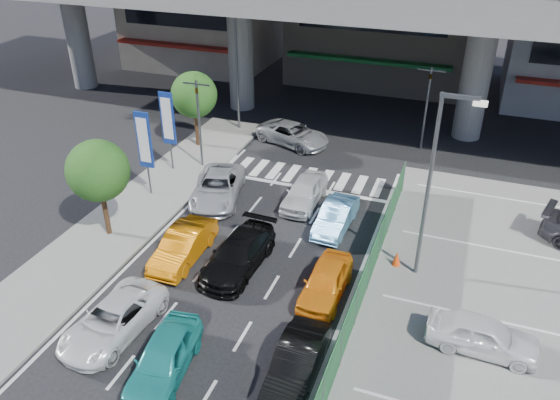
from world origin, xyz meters
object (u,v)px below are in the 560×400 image
at_px(taxi_teal_mid, 164,358).
at_px(taxi_orange_right, 326,282).
at_px(tree_near, 98,171).
at_px(wagon_silver_front_left, 218,187).
at_px(street_lamp_left, 239,59).
at_px(signboard_far, 168,121).
at_px(parked_sedan_white, 483,335).
at_px(signboard_near, 144,142).
at_px(sedan_white_mid_left, 113,320).
at_px(taxi_orange_left, 183,245).
at_px(traffic_light_left, 198,103).
at_px(sedan_white_front_mid, 305,192).
at_px(street_lamp_right, 435,174).
at_px(tree_far, 194,95).
at_px(traffic_light_right, 429,88).
at_px(sedan_black_mid, 239,254).
at_px(traffic_cone, 397,258).
at_px(crossing_wagon_silver, 293,134).
at_px(hatch_black_mid_right, 297,363).
at_px(kei_truck_front_right, 336,217).

bearing_deg(taxi_teal_mid, taxi_orange_right, 47.81).
xyz_separation_m(tree_near, wagon_silver_front_left, (3.34, 4.86, -2.70)).
distance_m(street_lamp_left, signboard_far, 7.32).
bearing_deg(signboard_far, parked_sedan_white, -26.59).
xyz_separation_m(signboard_near, sedan_white_mid_left, (4.32, -9.44, -2.43)).
relative_size(signboard_far, taxi_orange_left, 1.12).
bearing_deg(traffic_light_left, sedan_white_front_mid, -16.30).
distance_m(street_lamp_right, tree_far, 17.27).
bearing_deg(sedan_white_front_mid, sedan_white_mid_left, -107.15).
relative_size(traffic_light_right, taxi_teal_mid, 1.28).
xyz_separation_m(taxi_teal_mid, sedan_white_front_mid, (0.90, 12.44, 0.00)).
height_order(sedan_black_mid, sedan_white_front_mid, same).
relative_size(signboard_near, traffic_cone, 6.67).
bearing_deg(traffic_light_right, tree_near, -129.81).
distance_m(traffic_light_left, taxi_orange_left, 9.68).
bearing_deg(traffic_cone, taxi_orange_right, -128.97).
relative_size(traffic_light_right, crossing_wagon_silver, 1.08).
height_order(street_lamp_right, hatch_black_mid_right, street_lamp_right).
height_order(street_lamp_right, kei_truck_front_right, street_lamp_right).
bearing_deg(traffic_cone, street_lamp_left, 136.63).
xyz_separation_m(street_lamp_right, parked_sedan_white, (2.61, -3.71, -4.05)).
distance_m(tree_far, wagon_silver_front_left, 7.50).
distance_m(traffic_light_right, crossing_wagon_silver, 8.69).
height_order(signboard_far, sedan_black_mid, signboard_far).
distance_m(signboard_far, tree_far, 3.53).
height_order(traffic_light_right, taxi_orange_right, traffic_light_right).
height_order(signboard_near, kei_truck_front_right, signboard_near).
distance_m(street_lamp_right, crossing_wagon_silver, 15.03).
distance_m(street_lamp_left, tree_far, 4.04).
xyz_separation_m(traffic_light_right, sedan_black_mid, (-5.71, -15.21, -3.25)).
xyz_separation_m(traffic_light_right, tree_far, (-13.30, -4.50, -0.55)).
bearing_deg(traffic_light_left, signboard_near, -104.02).
bearing_deg(signboard_far, wagon_silver_front_left, -28.43).
bearing_deg(signboard_far, taxi_teal_mid, -61.07).
height_order(street_lamp_left, traffic_cone, street_lamp_left).
xyz_separation_m(hatch_black_mid_right, wagon_silver_front_left, (-7.72, 10.00, 0.04)).
height_order(traffic_light_left, tree_near, traffic_light_left).
height_order(crossing_wagon_silver, traffic_cone, crossing_wagon_silver).
bearing_deg(signboard_far, sedan_black_mid, -44.28).
bearing_deg(traffic_cone, traffic_light_right, 92.86).
xyz_separation_m(traffic_light_right, sedan_white_mid_left, (-8.38, -20.44, -3.31)).
relative_size(street_lamp_left, hatch_black_mid_right, 2.02).
relative_size(street_lamp_left, tree_far, 1.67).
distance_m(taxi_teal_mid, sedan_black_mid, 6.26).
height_order(traffic_light_left, taxi_teal_mid, traffic_light_left).
bearing_deg(hatch_black_mid_right, sedan_black_mid, 129.81).
bearing_deg(street_lamp_left, street_lamp_right, -41.63).
xyz_separation_m(street_lamp_left, kei_truck_front_right, (9.19, -9.73, -4.14)).
bearing_deg(traffic_light_right, sedan_black_mid, -110.58).
xyz_separation_m(street_lamp_right, sedan_black_mid, (-7.39, -2.21, -4.08)).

